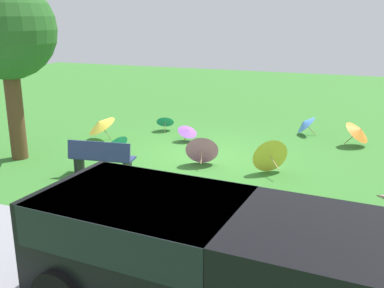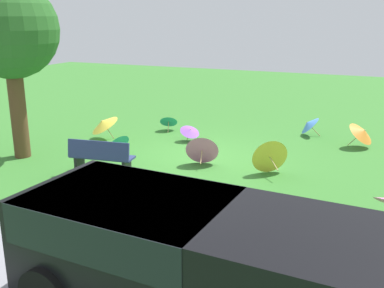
{
  "view_description": "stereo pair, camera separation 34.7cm",
  "coord_description": "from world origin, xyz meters",
  "px_view_note": "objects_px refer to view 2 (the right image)",
  "views": [
    {
      "loc": [
        -4.23,
        11.29,
        3.82
      ],
      "look_at": [
        -0.14,
        0.87,
        0.6
      ],
      "focal_mm": 42.17,
      "sensor_mm": 36.0,
      "label": 1
    },
    {
      "loc": [
        -4.55,
        11.16,
        3.82
      ],
      "look_at": [
        -0.14,
        0.87,
        0.6
      ],
      "focal_mm": 42.17,
      "sensor_mm": 36.0,
      "label": 2
    }
  ],
  "objects_px": {
    "parasol_purple_0": "(190,131)",
    "parasol_orange_1": "(363,132)",
    "shade_tree": "(10,32)",
    "van_dark": "(180,249)",
    "park_bench": "(101,157)",
    "parasol_yellow_1": "(269,155)",
    "parasol_yellow_0": "(103,123)",
    "parasol_pink_0": "(202,148)",
    "parasol_teal_0": "(117,142)",
    "parasol_teal_3": "(169,121)",
    "parasol_blue_0": "(309,124)"
  },
  "relations": [
    {
      "from": "parasol_purple_0",
      "to": "parasol_orange_1",
      "type": "relative_size",
      "value": 0.83
    },
    {
      "from": "shade_tree",
      "to": "parasol_orange_1",
      "type": "height_order",
      "value": "shade_tree"
    },
    {
      "from": "van_dark",
      "to": "park_bench",
      "type": "bearing_deg",
      "value": -45.45
    },
    {
      "from": "shade_tree",
      "to": "parasol_purple_0",
      "type": "distance_m",
      "value": 5.78
    },
    {
      "from": "parasol_yellow_1",
      "to": "parasol_orange_1",
      "type": "bearing_deg",
      "value": -121.92
    },
    {
      "from": "parasol_yellow_0",
      "to": "parasol_orange_1",
      "type": "relative_size",
      "value": 1.27
    },
    {
      "from": "parasol_purple_0",
      "to": "parasol_yellow_1",
      "type": "xyz_separation_m",
      "value": [
        -2.95,
        1.87,
        0.11
      ]
    },
    {
      "from": "parasol_pink_0",
      "to": "parasol_teal_0",
      "type": "relative_size",
      "value": 1.15
    },
    {
      "from": "parasol_orange_1",
      "to": "parasol_teal_3",
      "type": "height_order",
      "value": "parasol_orange_1"
    },
    {
      "from": "shade_tree",
      "to": "parasol_pink_0",
      "type": "distance_m",
      "value": 5.85
    },
    {
      "from": "van_dark",
      "to": "parasol_purple_0",
      "type": "height_order",
      "value": "van_dark"
    },
    {
      "from": "shade_tree",
      "to": "parasol_orange_1",
      "type": "distance_m",
      "value": 10.23
    },
    {
      "from": "parasol_teal_3",
      "to": "parasol_teal_0",
      "type": "bearing_deg",
      "value": 87.26
    },
    {
      "from": "parasol_teal_0",
      "to": "parasol_blue_0",
      "type": "xyz_separation_m",
      "value": [
        -4.65,
        -4.18,
        0.05
      ]
    },
    {
      "from": "van_dark",
      "to": "parasol_blue_0",
      "type": "distance_m",
      "value": 9.9
    },
    {
      "from": "park_bench",
      "to": "parasol_yellow_1",
      "type": "xyz_separation_m",
      "value": [
        -3.75,
        -1.78,
        -0.01
      ]
    },
    {
      "from": "van_dark",
      "to": "shade_tree",
      "type": "distance_m",
      "value": 8.59
    },
    {
      "from": "van_dark",
      "to": "parasol_teal_3",
      "type": "distance_m",
      "value": 9.82
    },
    {
      "from": "van_dark",
      "to": "parasol_pink_0",
      "type": "xyz_separation_m",
      "value": [
        2.04,
        -5.83,
        -0.48
      ]
    },
    {
      "from": "parasol_pink_0",
      "to": "parasol_teal_3",
      "type": "height_order",
      "value": "parasol_pink_0"
    },
    {
      "from": "parasol_orange_1",
      "to": "parasol_teal_3",
      "type": "xyz_separation_m",
      "value": [
        6.2,
        0.35,
        -0.14
      ]
    },
    {
      "from": "shade_tree",
      "to": "parasol_teal_0",
      "type": "height_order",
      "value": "shade_tree"
    },
    {
      "from": "parasol_teal_3",
      "to": "parasol_purple_0",
      "type": "bearing_deg",
      "value": 140.53
    },
    {
      "from": "parasol_pink_0",
      "to": "parasol_blue_0",
      "type": "height_order",
      "value": "parasol_pink_0"
    },
    {
      "from": "parasol_yellow_1",
      "to": "parasol_teal_3",
      "type": "distance_m",
      "value": 5.08
    },
    {
      "from": "parasol_teal_0",
      "to": "parasol_pink_0",
      "type": "bearing_deg",
      "value": -177.1
    },
    {
      "from": "parasol_teal_0",
      "to": "parasol_orange_1",
      "type": "xyz_separation_m",
      "value": [
        -6.34,
        -3.39,
        0.14
      ]
    },
    {
      "from": "parasol_pink_0",
      "to": "parasol_yellow_1",
      "type": "relative_size",
      "value": 1.0
    },
    {
      "from": "parasol_yellow_1",
      "to": "parasol_teal_0",
      "type": "xyz_separation_m",
      "value": [
        4.33,
        0.15,
        -0.12
      ]
    },
    {
      "from": "parasol_yellow_1",
      "to": "parasol_blue_0",
      "type": "height_order",
      "value": "parasol_yellow_1"
    },
    {
      "from": "parasol_purple_0",
      "to": "parasol_teal_3",
      "type": "relative_size",
      "value": 1.14
    },
    {
      "from": "van_dark",
      "to": "parasol_teal_0",
      "type": "relative_size",
      "value": 5.54
    },
    {
      "from": "parasol_teal_0",
      "to": "parasol_orange_1",
      "type": "distance_m",
      "value": 7.19
    },
    {
      "from": "parasol_teal_0",
      "to": "parasol_blue_0",
      "type": "relative_size",
      "value": 1.01
    },
    {
      "from": "park_bench",
      "to": "parasol_teal_0",
      "type": "relative_size",
      "value": 1.94
    },
    {
      "from": "shade_tree",
      "to": "parasol_pink_0",
      "type": "height_order",
      "value": "shade_tree"
    },
    {
      "from": "parasol_pink_0",
      "to": "parasol_teal_0",
      "type": "distance_m",
      "value": 2.56
    },
    {
      "from": "park_bench",
      "to": "parasol_yellow_1",
      "type": "distance_m",
      "value": 4.15
    },
    {
      "from": "parasol_purple_0",
      "to": "van_dark",
      "type": "bearing_deg",
      "value": 112.57
    },
    {
      "from": "parasol_yellow_1",
      "to": "parasol_teal_0",
      "type": "distance_m",
      "value": 4.33
    },
    {
      "from": "parasol_yellow_1",
      "to": "parasol_purple_0",
      "type": "bearing_deg",
      "value": -32.41
    },
    {
      "from": "parasol_teal_0",
      "to": "parasol_yellow_0",
      "type": "bearing_deg",
      "value": -43.32
    },
    {
      "from": "parasol_yellow_1",
      "to": "parasol_blue_0",
      "type": "relative_size",
      "value": 1.16
    },
    {
      "from": "parasol_blue_0",
      "to": "parasol_purple_0",
      "type": "bearing_deg",
      "value": 33.51
    },
    {
      "from": "shade_tree",
      "to": "parasol_yellow_0",
      "type": "height_order",
      "value": "shade_tree"
    },
    {
      "from": "parasol_teal_3",
      "to": "parasol_yellow_1",
      "type": "bearing_deg",
      "value": 145.37
    },
    {
      "from": "shade_tree",
      "to": "parasol_purple_0",
      "type": "relative_size",
      "value": 5.65
    },
    {
      "from": "parasol_purple_0",
      "to": "park_bench",
      "type": "bearing_deg",
      "value": 77.61
    },
    {
      "from": "park_bench",
      "to": "shade_tree",
      "type": "xyz_separation_m",
      "value": [
        2.89,
        -0.4,
        2.92
      ]
    },
    {
      "from": "shade_tree",
      "to": "parasol_purple_0",
      "type": "height_order",
      "value": "shade_tree"
    }
  ]
}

